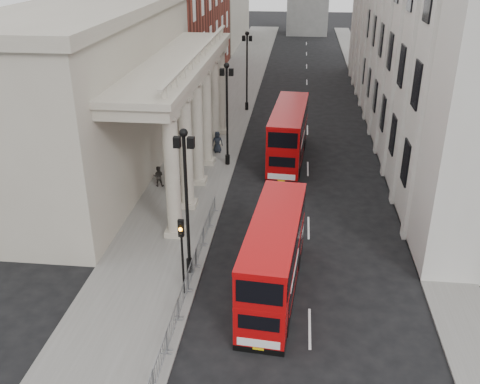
{
  "coord_description": "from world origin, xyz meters",
  "views": [
    {
      "loc": [
        4.93,
        -20.59,
        16.71
      ],
      "look_at": [
        1.65,
        9.02,
        2.78
      ],
      "focal_mm": 40.0,
      "sensor_mm": 36.0,
      "label": 1
    }
  ],
  "objects": [
    {
      "name": "ground",
      "position": [
        0.0,
        0.0,
        0.0
      ],
      "size": [
        260.0,
        260.0,
        0.0
      ],
      "primitive_type": "plane",
      "color": "black",
      "rests_on": "ground"
    },
    {
      "name": "sidewalk_west",
      "position": [
        -3.0,
        30.0,
        0.06
      ],
      "size": [
        6.0,
        140.0,
        0.12
      ],
      "primitive_type": "cube",
      "color": "slate",
      "rests_on": "ground"
    },
    {
      "name": "sidewalk_east",
      "position": [
        13.5,
        30.0,
        0.06
      ],
      "size": [
        3.0,
        140.0,
        0.12
      ],
      "primitive_type": "cube",
      "color": "slate",
      "rests_on": "ground"
    },
    {
      "name": "kerb",
      "position": [
        -0.05,
        30.0,
        0.07
      ],
      "size": [
        0.2,
        140.0,
        0.14
      ],
      "primitive_type": "cube",
      "color": "slate",
      "rests_on": "ground"
    },
    {
      "name": "portico_building",
      "position": [
        -10.5,
        18.0,
        6.0
      ],
      "size": [
        9.0,
        28.0,
        12.0
      ],
      "primitive_type": "cube",
      "color": "#A69D8B",
      "rests_on": "ground"
    },
    {
      "name": "lamp_post_south",
      "position": [
        -0.6,
        4.0,
        4.91
      ],
      "size": [
        1.05,
        0.44,
        8.32
      ],
      "color": "black",
      "rests_on": "sidewalk_west"
    },
    {
      "name": "lamp_post_mid",
      "position": [
        -0.6,
        20.0,
        4.91
      ],
      "size": [
        1.05,
        0.44,
        8.32
      ],
      "color": "black",
      "rests_on": "sidewalk_west"
    },
    {
      "name": "lamp_post_north",
      "position": [
        -0.6,
        36.0,
        4.91
      ],
      "size": [
        1.05,
        0.44,
        8.32
      ],
      "color": "black",
      "rests_on": "sidewalk_west"
    },
    {
      "name": "traffic_light",
      "position": [
        -0.5,
        1.98,
        3.11
      ],
      "size": [
        0.28,
        0.33,
        4.3
      ],
      "color": "black",
      "rests_on": "sidewalk_west"
    },
    {
      "name": "crowd_barriers",
      "position": [
        -0.35,
        2.23,
        0.67
      ],
      "size": [
        0.5,
        18.75,
        1.1
      ],
      "color": "gray",
      "rests_on": "sidewalk_west"
    },
    {
      "name": "bus_near",
      "position": [
        4.08,
        2.82,
        2.2
      ],
      "size": [
        3.13,
        9.9,
        4.21
      ],
      "rotation": [
        0.0,
        0.0,
        -0.08
      ],
      "color": "#B10809",
      "rests_on": "ground"
    },
    {
      "name": "bus_far",
      "position": [
        4.29,
        21.83,
        2.37
      ],
      "size": [
        3.18,
        10.63,
        4.53
      ],
      "rotation": [
        0.0,
        0.0,
        -0.06
      ],
      "color": "#A80709",
      "rests_on": "ground"
    },
    {
      "name": "pedestrian_a",
      "position": [
        -3.3,
        14.23,
        0.94
      ],
      "size": [
        0.66,
        0.5,
        1.63
      ],
      "primitive_type": "imported",
      "rotation": [
        0.0,
        0.0,
        0.2
      ],
      "color": "black",
      "rests_on": "sidewalk_west"
    },
    {
      "name": "pedestrian_b",
      "position": [
        -5.16,
        15.1,
        0.91
      ],
      "size": [
        0.82,
        0.67,
        1.58
      ],
      "primitive_type": "imported",
      "rotation": [
        0.0,
        0.0,
        3.24
      ],
      "color": "black",
      "rests_on": "sidewalk_west"
    },
    {
      "name": "pedestrian_c",
      "position": [
        -1.84,
        22.64,
        1.06
      ],
      "size": [
        1.03,
        0.79,
        1.88
      ],
      "primitive_type": "imported",
      "rotation": [
        0.0,
        0.0,
        6.52
      ],
      "color": "black",
      "rests_on": "sidewalk_west"
    }
  ]
}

